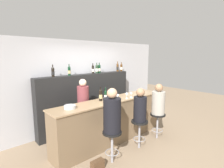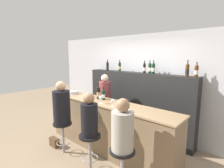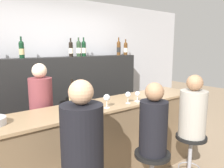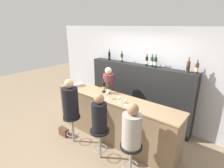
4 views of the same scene
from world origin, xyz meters
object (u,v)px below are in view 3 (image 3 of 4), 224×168
object	(u,v)px
bar_stool_right	(191,146)
guest_seated_right	(193,110)
wine_bottle_counter_1	(84,96)
wine_bottle_backbar_5	(119,48)
wine_bottle_backbar_4	(84,49)
bartender	(43,129)
wine_glass_0	(107,98)
wine_glass_1	(128,95)
wine_bottle_backbar_3	(79,49)
wine_glass_2	(137,94)
bar_stool_middle	(152,165)
wine_bottle_counter_0	(72,96)
wine_bottle_backbar_6	(126,48)
wine_bottle_backbar_1	(22,49)
wine_bottle_backbar_2	(71,49)
guest_seated_middle	(153,123)
guest_seated_left	(82,140)

from	to	relation	value
bar_stool_right	guest_seated_right	xyz separation A→B (m)	(-0.00, -0.00, 0.48)
wine_bottle_counter_1	wine_bottle_backbar_5	bearing A→B (deg)	36.77
wine_bottle_backbar_4	bartender	bearing A→B (deg)	-148.32
wine_glass_0	wine_glass_1	distance (m)	0.33
wine_bottle_backbar_5	wine_bottle_backbar_3	bearing A→B (deg)	180.00
wine_bottle_backbar_4	wine_glass_2	bearing A→B (deg)	-88.77
bar_stool_middle	wine_bottle_counter_0	bearing A→B (deg)	125.74
bar_stool_middle	wine_glass_1	bearing A→B (deg)	79.11
wine_glass_1	wine_bottle_counter_1	bearing A→B (deg)	153.54
wine_bottle_backbar_6	guest_seated_right	bearing A→B (deg)	-103.90
wine_bottle_backbar_5	bar_stool_right	world-z (taller)	wine_bottle_backbar_5
wine_bottle_counter_0	wine_bottle_backbar_6	world-z (taller)	wine_bottle_backbar_6
wine_bottle_backbar_1	wine_bottle_backbar_2	world-z (taller)	wine_bottle_backbar_1
guest_seated_middle	wine_bottle_backbar_4	bearing A→B (deg)	82.61
wine_glass_0	wine_glass_2	xyz separation A→B (m)	(0.50, -0.00, -0.03)
guest_seated_left	bar_stool_right	world-z (taller)	guest_seated_left
wine_glass_1	bartender	distance (m)	1.19
wine_bottle_backbar_1	bartender	world-z (taller)	wine_bottle_backbar_1
bar_stool_middle	bartender	distance (m)	1.43
wine_bottle_backbar_5	guest_seated_left	distance (m)	2.69
wine_bottle_backbar_5	guest_seated_middle	distance (m)	2.20
wine_bottle_backbar_2	bartender	bearing A→B (deg)	-140.80
bar_stool_middle	guest_seated_middle	world-z (taller)	guest_seated_middle
wine_glass_0	wine_glass_1	size ratio (longest dim) A/B	1.09
wine_bottle_counter_0	wine_bottle_backbar_1	bearing A→B (deg)	102.89
wine_bottle_backbar_2	wine_bottle_counter_0	bearing A→B (deg)	-117.19
wine_glass_0	bar_stool_middle	xyz separation A→B (m)	(0.23, -0.51, -0.69)
bar_stool_right	wine_bottle_counter_1	bearing A→B (deg)	146.14
wine_glass_2	guest_seated_right	size ratio (longest dim) A/B	0.17
wine_bottle_backbar_4	guest_seated_left	distance (m)	2.23
guest_seated_right	wine_bottle_backbar_2	bearing A→B (deg)	112.42
wine_bottle_counter_1	wine_glass_0	size ratio (longest dim) A/B	1.89
guest_seated_right	wine_glass_2	bearing A→B (deg)	132.76
wine_bottle_counter_0	wine_bottle_backbar_2	size ratio (longest dim) A/B	1.12
wine_bottle_backbar_2	wine_bottle_backbar_4	world-z (taller)	wine_bottle_backbar_4
wine_bottle_counter_0	wine_bottle_backbar_5	distance (m)	1.95
wine_bottle_counter_0	bar_stool_middle	distance (m)	1.17
wine_bottle_backbar_6	wine_glass_2	distance (m)	1.69
wine_bottle_backbar_1	wine_bottle_backbar_5	size ratio (longest dim) A/B	0.91
wine_bottle_backbar_4	guest_seated_right	bearing A→B (deg)	-74.45
wine_glass_2	guest_seated_middle	world-z (taller)	guest_seated_middle
wine_bottle_backbar_5	wine_glass_0	bearing A→B (deg)	-133.83
wine_glass_0	wine_glass_1	world-z (taller)	wine_glass_0
guest_seated_middle	wine_bottle_counter_1	bearing A→B (deg)	117.46
wine_glass_0	bartender	size ratio (longest dim) A/B	0.10
wine_bottle_counter_0	wine_glass_1	distance (m)	0.69
wine_glass_2	bar_stool_right	distance (m)	0.96
wine_bottle_counter_0	guest_seated_middle	distance (m)	0.96
wine_bottle_counter_0	guest_seated_left	distance (m)	0.84
wine_bottle_backbar_4	guest_seated_right	size ratio (longest dim) A/B	0.40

